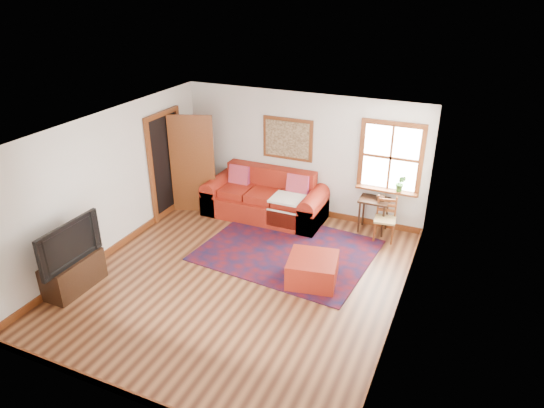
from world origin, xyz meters
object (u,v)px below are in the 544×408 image
at_px(media_cabinet, 74,274).
at_px(red_leather_sofa, 266,201).
at_px(ladder_back_chair, 385,217).
at_px(red_ottoman, 313,270).
at_px(side_table, 374,205).

bearing_deg(media_cabinet, red_leather_sofa, 64.73).
relative_size(ladder_back_chair, media_cabinet, 0.85).
bearing_deg(ladder_back_chair, media_cabinet, -138.94).
bearing_deg(red_leather_sofa, media_cabinet, -115.27).
distance_m(red_leather_sofa, red_ottoman, 2.53).
xyz_separation_m(red_leather_sofa, side_table, (2.16, 0.22, 0.23)).
height_order(red_leather_sofa, media_cabinet, red_leather_sofa).
xyz_separation_m(red_leather_sofa, ladder_back_chair, (2.43, 0.02, 0.12)).
bearing_deg(side_table, red_ottoman, -102.74).
bearing_deg(red_leather_sofa, ladder_back_chair, 0.50).
xyz_separation_m(red_leather_sofa, red_ottoman, (1.68, -1.88, -0.10)).
xyz_separation_m(red_ottoman, media_cabinet, (-3.37, -1.68, 0.05)).
bearing_deg(ladder_back_chair, side_table, 143.29).
distance_m(red_leather_sofa, side_table, 2.18).
height_order(side_table, media_cabinet, side_table).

